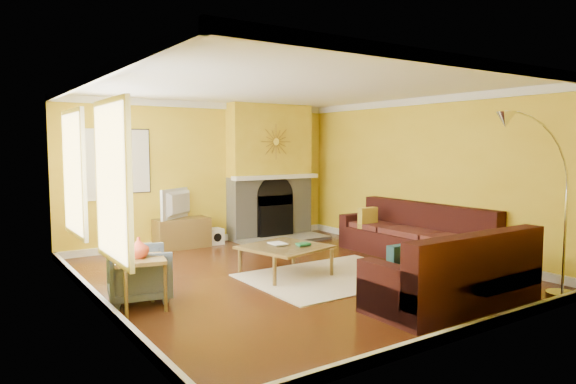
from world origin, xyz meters
TOP-DOWN VIEW (x-y plane):
  - floor at (0.00, 0.00)m, footprint 5.50×6.00m
  - ceiling at (0.00, 0.00)m, footprint 5.50×6.00m
  - wall_back at (0.00, 3.01)m, footprint 5.50×0.02m
  - wall_front at (0.00, -3.01)m, footprint 5.50×0.02m
  - wall_left at (-2.76, 0.00)m, footprint 0.02×6.00m
  - wall_right at (2.76, 0.00)m, footprint 0.02×6.00m
  - baseboard at (0.00, 0.00)m, footprint 5.50×6.00m
  - crown_molding at (0.00, 0.00)m, footprint 5.50×6.00m
  - window_left_near at (-2.72, 1.30)m, footprint 0.06×1.22m
  - window_left_far at (-2.72, -0.60)m, footprint 0.06×1.22m
  - window_back at (-1.90, 2.96)m, footprint 0.82×0.06m
  - wall_art at (-1.25, 2.97)m, footprint 0.34×0.04m
  - fireplace at (1.35, 2.80)m, footprint 1.80×0.40m
  - mantel at (1.35, 2.56)m, footprint 1.92×0.22m
  - hearth at (1.35, 2.25)m, footprint 1.80×0.70m
  - sunburst at (1.35, 2.57)m, footprint 0.70×0.04m
  - rug at (0.39, -0.45)m, footprint 2.40×1.80m
  - sectional_sofa at (1.19, -0.75)m, footprint 3.12×3.89m
  - coffee_table at (-0.09, 0.08)m, footprint 1.31×1.31m
  - media_console at (-0.59, 2.75)m, footprint 0.99×0.45m
  - tv at (-0.59, 2.75)m, footprint 0.86×0.65m
  - subwoofer at (0.06, 2.75)m, footprint 0.30×0.30m
  - armchair at (-2.26, -0.01)m, footprint 0.85×0.83m
  - side_table at (-2.37, -0.38)m, footprint 0.66×0.66m
  - vase at (-2.37, -0.38)m, footprint 0.25×0.25m
  - book at (-0.25, 0.19)m, footprint 0.22×0.29m
  - arc_lamp at (1.52, -2.80)m, footprint 1.41×0.36m

SIDE VIEW (x-z plane):
  - floor at x=0.00m, z-range -0.02..0.00m
  - rug at x=0.39m, z-range 0.00..0.02m
  - hearth at x=1.35m, z-range 0.00..0.06m
  - baseboard at x=0.00m, z-range 0.00..0.12m
  - subwoofer at x=0.06m, z-range 0.00..0.30m
  - coffee_table at x=-0.09m, z-range 0.00..0.42m
  - media_console at x=-0.59m, z-range 0.00..0.55m
  - side_table at x=-2.37m, z-range 0.00..0.61m
  - armchair at x=-2.26m, z-range 0.00..0.66m
  - book at x=-0.25m, z-range 0.42..0.45m
  - sectional_sofa at x=1.19m, z-range 0.00..0.90m
  - vase at x=-2.37m, z-range 0.61..0.84m
  - tv at x=-0.59m, z-range 0.55..1.10m
  - arc_lamp at x=1.52m, z-range 0.00..2.22m
  - mantel at x=1.35m, z-range 1.21..1.29m
  - wall_back at x=0.00m, z-range 0.00..2.70m
  - wall_front at x=0.00m, z-range 0.00..2.70m
  - wall_left at x=-2.76m, z-range 0.00..2.70m
  - wall_right at x=2.76m, z-range 0.00..2.70m
  - fireplace at x=1.35m, z-range 0.00..2.70m
  - window_left_near at x=-2.72m, z-range 0.64..2.36m
  - window_left_far at x=-2.72m, z-range 0.64..2.36m
  - window_back at x=-1.90m, z-range 0.94..2.16m
  - wall_art at x=-1.25m, z-range 1.03..2.17m
  - sunburst at x=1.35m, z-range 1.60..2.30m
  - crown_molding at x=0.00m, z-range 2.58..2.70m
  - ceiling at x=0.00m, z-range 2.70..2.72m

